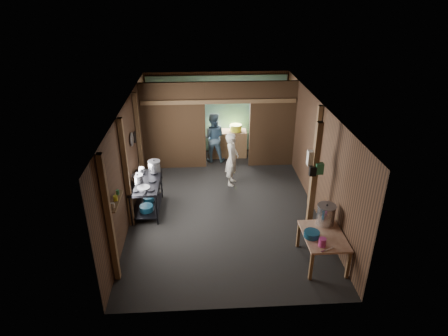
{
  "coord_description": "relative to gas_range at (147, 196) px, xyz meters",
  "views": [
    {
      "loc": [
        -0.5,
        -8.36,
        5.11
      ],
      "look_at": [
        0.0,
        -0.2,
        1.1
      ],
      "focal_mm": 30.65,
      "sensor_mm": 36.0,
      "label": 1
    }
  ],
  "objects": [
    {
      "name": "cross_beam",
      "position": [
        1.88,
        2.38,
        1.65
      ],
      "size": [
        4.4,
        0.12,
        0.12
      ],
      "primitive_type": "cube",
      "color": "brown",
      "rests_on": "wall_left"
    },
    {
      "name": "partition_right",
      "position": [
        3.46,
        2.43,
        0.9
      ],
      "size": [
        1.35,
        0.1,
        2.6
      ],
      "primitive_type": "cube",
      "color": "#3F2918",
      "rests_on": "floor"
    },
    {
      "name": "stove_saucepan",
      "position": [
        -0.17,
        0.53,
        0.46
      ],
      "size": [
        0.18,
        0.18,
        0.11
      ],
      "primitive_type": "cylinder",
      "rotation": [
        0.0,
        0.0,
        -0.02
      ],
      "color": "silver",
      "rests_on": "gas_range"
    },
    {
      "name": "stove_pot_large",
      "position": [
        0.17,
        0.53,
        0.54
      ],
      "size": [
        0.41,
        0.41,
        0.32
      ],
      "primitive_type": null,
      "rotation": [
        0.0,
        0.0,
        0.42
      ],
      "color": "silver",
      "rests_on": "gas_range"
    },
    {
      "name": "wall_right",
      "position": [
        4.13,
        0.23,
        0.9
      ],
      "size": [
        0.0,
        7.0,
        2.6
      ],
      "primitive_type": "cube",
      "color": "brown",
      "rests_on": "ground"
    },
    {
      "name": "jar_white",
      "position": [
        -0.27,
        -2.12,
        1.06
      ],
      "size": [
        0.07,
        0.07,
        0.1
      ],
      "primitive_type": "cylinder",
      "color": "beige",
      "rests_on": "wall_shelf"
    },
    {
      "name": "wall_left",
      "position": [
        -0.37,
        0.23,
        0.9
      ],
      "size": [
        0.0,
        7.0,
        2.6
      ],
      "primitive_type": "cube",
      "color": "brown",
      "rests_on": "ground"
    },
    {
      "name": "post_left_a",
      "position": [
        -0.3,
        -2.37,
        0.9
      ],
      "size": [
        0.1,
        0.12,
        2.6
      ],
      "primitive_type": "cube",
      "color": "brown",
      "rests_on": "floor"
    },
    {
      "name": "bag_green",
      "position": [
        3.8,
        -1.13,
        1.2
      ],
      "size": [
        0.16,
        0.12,
        0.24
      ],
      "primitive_type": "cube",
      "color": "#307F4F",
      "rests_on": "post_free"
    },
    {
      "name": "wall_back",
      "position": [
        1.88,
        3.73,
        0.9
      ],
      "size": [
        4.5,
        0.0,
        2.6
      ],
      "primitive_type": "cube",
      "color": "brown",
      "rests_on": "ground"
    },
    {
      "name": "wall_front",
      "position": [
        1.88,
        -3.27,
        0.9
      ],
      "size": [
        4.5,
        0.0,
        2.6
      ],
      "primitive_type": "cube",
      "color": "brown",
      "rests_on": "ground"
    },
    {
      "name": "ceiling",
      "position": [
        1.88,
        0.23,
        2.2
      ],
      "size": [
        4.5,
        7.0,
        0.0
      ],
      "primitive_type": "cube",
      "color": "#2D2A27",
      "rests_on": "ground"
    },
    {
      "name": "knife",
      "position": [
        3.64,
        -2.59,
        0.24
      ],
      "size": [
        0.29,
        0.15,
        0.01
      ],
      "primitive_type": "cube",
      "rotation": [
        0.0,
        0.0,
        0.4
      ],
      "color": "silver",
      "rests_on": "prep_table"
    },
    {
      "name": "yellow_tub",
      "position": [
        2.44,
        3.18,
        0.55
      ],
      "size": [
        0.37,
        0.37,
        0.21
      ],
      "primitive_type": "cylinder",
      "color": "yellow",
      "rests_on": "back_counter"
    },
    {
      "name": "partition_left",
      "position": [
        0.55,
        2.43,
        0.9
      ],
      "size": [
        1.85,
        0.1,
        2.6
      ],
      "primitive_type": "cube",
      "color": "#3F2918",
      "rests_on": "floor"
    },
    {
      "name": "back_counter",
      "position": [
        2.18,
        3.18,
        0.02
      ],
      "size": [
        1.2,
        0.5,
        0.85
      ],
      "primitive_type": "cube",
      "color": "brown",
      "rests_on": "floor"
    },
    {
      "name": "cook",
      "position": [
        2.17,
        1.28,
        0.34
      ],
      "size": [
        0.48,
        0.62,
        1.49
      ],
      "primitive_type": "imported",
      "rotation": [
        0.0,
        0.0,
        1.32
      ],
      "color": "silver",
      "rests_on": "floor"
    },
    {
      "name": "stove_pot_med",
      "position": [
        -0.17,
        -0.04,
        0.5
      ],
      "size": [
        0.35,
        0.35,
        0.23
      ],
      "primitive_type": null,
      "rotation": [
        0.0,
        0.0,
        0.42
      ],
      "color": "silver",
      "rests_on": "gas_range"
    },
    {
      "name": "worker_back",
      "position": [
        1.71,
        2.85,
        0.37
      ],
      "size": [
        0.81,
        0.66,
        1.55
      ],
      "primitive_type": "imported",
      "rotation": [
        0.0,
        0.0,
        3.04
      ],
      "color": "slate",
      "rests_on": "floor"
    },
    {
      "name": "post_free",
      "position": [
        3.73,
        -1.07,
        0.9
      ],
      "size": [
        0.12,
        0.12,
        2.6
      ],
      "primitive_type": "cube",
      "color": "brown",
      "rests_on": "floor"
    },
    {
      "name": "post_left_c",
      "position": [
        -0.3,
        1.43,
        0.9
      ],
      "size": [
        0.1,
        0.12,
        2.6
      ],
      "primitive_type": "cube",
      "color": "brown",
      "rests_on": "floor"
    },
    {
      "name": "post_left_b",
      "position": [
        -0.3,
        -0.57,
        0.9
      ],
      "size": [
        0.1,
        0.12,
        2.6
      ],
      "primitive_type": "cube",
      "color": "brown",
      "rests_on": "floor"
    },
    {
      "name": "turquoise_panel",
      "position": [
        1.88,
        3.67,
        0.85
      ],
      "size": [
        4.4,
        0.06,
        2.5
      ],
      "primitive_type": "cube",
      "color": "#67B5B4",
      "rests_on": "wall_back"
    },
    {
      "name": "wash_basin",
      "position": [
        3.45,
        -2.17,
        0.3
      ],
      "size": [
        0.38,
        0.38,
        0.11
      ],
      "primitive_type": "cylinder",
      "rotation": [
        0.0,
        0.0,
        0.27
      ],
      "color": "navy",
      "rests_on": "prep_table"
    },
    {
      "name": "bag_black",
      "position": [
        3.66,
        -1.15,
        1.15
      ],
      "size": [
        0.14,
        0.1,
        0.2
      ],
      "primitive_type": "cube",
      "color": "black",
      "rests_on": "post_free"
    },
    {
      "name": "gas_range",
      "position": [
        0.0,
        0.0,
        0.0
      ],
      "size": [
        0.7,
        1.37,
        0.81
      ],
      "primitive_type": null,
      "color": "black",
      "rests_on": "floor"
    },
    {
      "name": "pink_bucket",
      "position": [
        3.57,
        -2.46,
        0.32
      ],
      "size": [
        0.17,
        0.17,
        0.17
      ],
      "primitive_type": "cylinder",
      "rotation": [
        0.0,
        0.0,
        -0.29
      ],
      "color": "#B83784",
      "rests_on": "prep_table"
    },
    {
      "name": "wall_shelf",
      "position": [
        -0.27,
        -1.87,
        1.0
      ],
      "size": [
        0.14,
        0.8,
        0.03
      ],
      "primitive_type": "cube",
      "color": "brown",
      "rests_on": "wall_left"
    },
    {
      "name": "pan_lid_small",
      "position": [
        -0.33,
        1.03,
        1.15
      ],
      "size": [
        0.03,
        0.3,
        0.3
      ],
      "primitive_type": "cylinder",
      "rotation": [
        0.0,
        1.57,
        0.0
      ],
      "color": "black",
      "rests_on": "wall_left"
    },
    {
      "name": "partition_header",
      "position": [
        2.13,
        2.43,
        1.9
      ],
      "size": [
        1.3,
        0.1,
        0.6
      ],
      "primitive_type": "cube",
      "color": "#3F2918",
      "rests_on": "wall_back"
    },
    {
      "name": "frying_pan",
      "position": [
        0.0,
        -0.35,
        0.43
      ],
      "size": [
        0.4,
        0.57,
        0.07
      ],
      "primitive_type": null,
      "rotation": [
        0.0,
        0.0,
        -0.21
      ],
      "color": "gray",
      "rests_on": "gas_range"
    },
    {
      "name": "pan_lid_big",
      "position": [
        -0.33,
        0.63,
        1.25
      ],
      "size": [
        0.03,
        0.34,
        0.34
      ],
      "primitive_type": "cylinder",
      "rotation": [
        0.0,
        1.57,
        0.0
      ],
      "color": "gray",
      "rests_on": "wall_left"
    },
    {
      "name": "jar_green",
      "position": [
        -0.27,
        -1.65,
        1.06
      ],
      "size": [
        0.06,
        0.06,
        0.1
      ],
      "primitive_type": "cylinder",
      "color": "#307F4F",
      "rests_on": "wall_shelf"
    },
    {
      "name": "blue_tub_front",
      "position": [
        0.0,
        -0.25,
        -0.18
      ],
      "size": [
        0.33,
        0.33,
        0.13
      ],
      "primitive_type": "cylinder",
      "color": "navy",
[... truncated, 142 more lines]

